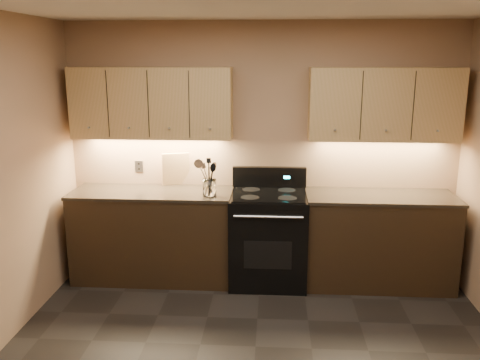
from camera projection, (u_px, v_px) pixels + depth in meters
name	position (u px, v px, depth m)	size (l,w,h in m)	color
wall_back	(262.00, 151.00, 5.25)	(4.00, 0.04, 2.60)	#A57E61
counter_left	(154.00, 235.00, 5.22)	(1.62, 0.62, 0.93)	black
counter_right	(378.00, 240.00, 5.08)	(1.46, 0.62, 0.93)	black
stove	(268.00, 237.00, 5.13)	(0.76, 0.68, 1.14)	black
upper_cab_left	(152.00, 103.00, 5.05)	(1.60, 0.30, 0.70)	tan
upper_cab_right	(384.00, 104.00, 4.91)	(1.44, 0.30, 0.70)	tan
outlet_plate	(139.00, 166.00, 5.37)	(0.09, 0.01, 0.12)	#B2B5BA
utensil_crock	(209.00, 188.00, 4.94)	(0.15, 0.15, 0.17)	white
cutting_board	(176.00, 169.00, 5.31)	(0.28, 0.02, 0.36)	#DBB976
wooden_spoon	(206.00, 178.00, 4.90)	(0.06, 0.06, 0.32)	#DBB976
black_spoon	(209.00, 178.00, 4.94)	(0.06, 0.06, 0.30)	black
black_turner	(209.00, 176.00, 4.88)	(0.08, 0.08, 0.37)	black
steel_spatula	(212.00, 178.00, 4.91)	(0.08, 0.08, 0.33)	silver
steel_skimmer	(212.00, 177.00, 4.91)	(0.09, 0.09, 0.35)	silver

